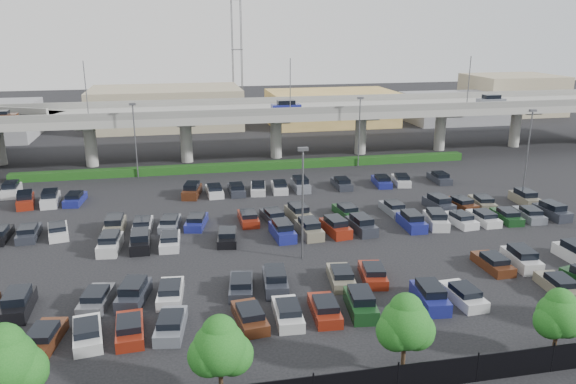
{
  "coord_description": "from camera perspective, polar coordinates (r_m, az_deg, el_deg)",
  "views": [
    {
      "loc": [
        -10.77,
        -53.89,
        20.44
      ],
      "look_at": [
        1.63,
        6.29,
        2.0
      ],
      "focal_mm": 35.0,
      "sensor_mm": 36.0,
      "label": 1
    }
  ],
  "objects": [
    {
      "name": "parked_cars",
      "position": [
        54.53,
        0.32,
        -4.6
      ],
      "size": [
        62.88,
        41.59,
        1.67
      ],
      "color": "black",
      "rests_on": "ground"
    },
    {
      "name": "overpass",
      "position": [
        87.55,
        -4.59,
        7.8
      ],
      "size": [
        150.0,
        13.0,
        15.8
      ],
      "color": "#989991",
      "rests_on": "ground"
    },
    {
      "name": "hedge",
      "position": [
        82.07,
        -3.76,
        2.64
      ],
      "size": [
        66.0,
        1.6,
        1.1
      ],
      "primitive_type": "cube",
      "color": "#153D12",
      "rests_on": "ground"
    },
    {
      "name": "comm_tower",
      "position": [
        128.83,
        -5.22,
        14.49
      ],
      "size": [
        2.4,
        2.4,
        30.0
      ],
      "color": "#515156",
      "rests_on": "ground"
    },
    {
      "name": "fence",
      "position": [
        34.16,
        9.36,
        -18.43
      ],
      "size": [
        70.0,
        0.1,
        2.0
      ],
      "color": "black",
      "rests_on": "ground"
    },
    {
      "name": "light_poles",
      "position": [
        58.05,
        -4.72,
        2.49
      ],
      "size": [
        66.9,
        48.38,
        10.3
      ],
      "color": "#515156",
      "rests_on": "ground"
    },
    {
      "name": "distant_buildings",
      "position": [
        119.17,
        -0.33,
        8.65
      ],
      "size": [
        138.0,
        24.0,
        9.0
      ],
      "color": "gray",
      "rests_on": "ground"
    },
    {
      "name": "ground",
      "position": [
        58.63,
        -0.32,
        -3.7
      ],
      "size": [
        280.0,
        280.0,
        0.0
      ],
      "primitive_type": "plane",
      "color": "black"
    },
    {
      "name": "tree_row",
      "position": [
        34.15,
        9.9,
        -13.26
      ],
      "size": [
        65.07,
        3.66,
        5.94
      ],
      "color": "#332316",
      "rests_on": "ground"
    }
  ]
}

